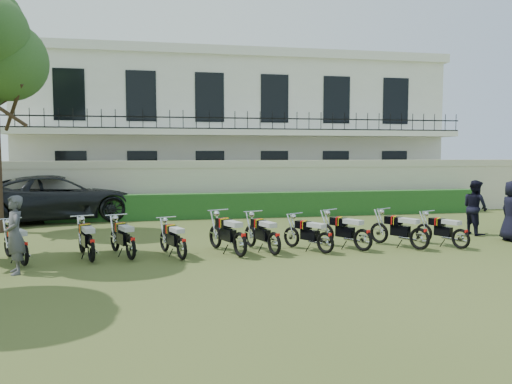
{
  "coord_description": "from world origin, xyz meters",
  "views": [
    {
      "loc": [
        -3.72,
        -12.65,
        2.68
      ],
      "look_at": [
        -0.94,
        1.82,
        1.47
      ],
      "focal_mm": 35.0,
      "sensor_mm": 36.0,
      "label": 1
    }
  ],
  "objects_px": {
    "officer_4": "(475,207)",
    "motorcycle_1": "(91,244)",
    "motorcycle_9": "(461,234)",
    "officer_3": "(512,211)",
    "motorcycle_0": "(23,247)",
    "motorcycle_8": "(420,233)",
    "motorcycle_3": "(182,243)",
    "motorcycle_5": "(274,238)",
    "motorcycle_6": "(325,237)",
    "motorcycle_4": "(240,238)",
    "motorcycle_2": "(131,242)",
    "inspector": "(15,235)",
    "suv": "(57,198)",
    "motorcycle_7": "(363,234)"
  },
  "relations": [
    {
      "from": "motorcycle_1",
      "to": "motorcycle_8",
      "type": "bearing_deg",
      "value": -18.64
    },
    {
      "from": "motorcycle_4",
      "to": "officer_3",
      "type": "height_order",
      "value": "officer_3"
    },
    {
      "from": "motorcycle_2",
      "to": "inspector",
      "type": "distance_m",
      "value": 2.58
    },
    {
      "from": "motorcycle_2",
      "to": "motorcycle_4",
      "type": "xyz_separation_m",
      "value": [
        2.68,
        -0.17,
        0.03
      ]
    },
    {
      "from": "motorcycle_8",
      "to": "officer_4",
      "type": "distance_m",
      "value": 3.76
    },
    {
      "from": "motorcycle_0",
      "to": "motorcycle_8",
      "type": "bearing_deg",
      "value": -29.89
    },
    {
      "from": "motorcycle_4",
      "to": "suv",
      "type": "relative_size",
      "value": 0.3
    },
    {
      "from": "motorcycle_2",
      "to": "motorcycle_6",
      "type": "distance_m",
      "value": 4.93
    },
    {
      "from": "officer_3",
      "to": "motorcycle_1",
      "type": "bearing_deg",
      "value": 94.35
    },
    {
      "from": "officer_3",
      "to": "inspector",
      "type": "bearing_deg",
      "value": 97.12
    },
    {
      "from": "officer_4",
      "to": "motorcycle_8",
      "type": "bearing_deg",
      "value": 118.82
    },
    {
      "from": "motorcycle_2",
      "to": "motorcycle_4",
      "type": "distance_m",
      "value": 2.68
    },
    {
      "from": "motorcycle_2",
      "to": "motorcycle_7",
      "type": "relative_size",
      "value": 1.06
    },
    {
      "from": "motorcycle_0",
      "to": "inspector",
      "type": "bearing_deg",
      "value": -119.79
    },
    {
      "from": "motorcycle_7",
      "to": "motorcycle_4",
      "type": "bearing_deg",
      "value": 150.49
    },
    {
      "from": "motorcycle_8",
      "to": "motorcycle_6",
      "type": "bearing_deg",
      "value": 149.03
    },
    {
      "from": "motorcycle_8",
      "to": "motorcycle_9",
      "type": "xyz_separation_m",
      "value": [
        1.18,
        -0.08,
        -0.04
      ]
    },
    {
      "from": "motorcycle_6",
      "to": "motorcycle_7",
      "type": "xyz_separation_m",
      "value": [
        1.08,
        0.1,
        0.03
      ]
    },
    {
      "from": "inspector",
      "to": "motorcycle_7",
      "type": "bearing_deg",
      "value": 73.69
    },
    {
      "from": "motorcycle_8",
      "to": "motorcycle_1",
      "type": "bearing_deg",
      "value": 149.07
    },
    {
      "from": "motorcycle_6",
      "to": "suv",
      "type": "relative_size",
      "value": 0.24
    },
    {
      "from": "motorcycle_1",
      "to": "motorcycle_5",
      "type": "height_order",
      "value": "motorcycle_5"
    },
    {
      "from": "motorcycle_9",
      "to": "officer_3",
      "type": "xyz_separation_m",
      "value": [
        2.28,
        0.93,
        0.47
      ]
    },
    {
      "from": "motorcycle_5",
      "to": "motorcycle_6",
      "type": "relative_size",
      "value": 1.17
    },
    {
      "from": "motorcycle_1",
      "to": "motorcycle_3",
      "type": "relative_size",
      "value": 1.08
    },
    {
      "from": "motorcycle_4",
      "to": "motorcycle_7",
      "type": "distance_m",
      "value": 3.33
    },
    {
      "from": "motorcycle_4",
      "to": "suv",
      "type": "bearing_deg",
      "value": 105.18
    },
    {
      "from": "motorcycle_6",
      "to": "motorcycle_9",
      "type": "height_order",
      "value": "motorcycle_6"
    },
    {
      "from": "motorcycle_8",
      "to": "motorcycle_0",
      "type": "bearing_deg",
      "value": 149.68
    },
    {
      "from": "motorcycle_3",
      "to": "officer_3",
      "type": "height_order",
      "value": "officer_3"
    },
    {
      "from": "motorcycle_0",
      "to": "motorcycle_3",
      "type": "height_order",
      "value": "motorcycle_0"
    },
    {
      "from": "motorcycle_3",
      "to": "suv",
      "type": "distance_m",
      "value": 9.25
    },
    {
      "from": "motorcycle_0",
      "to": "motorcycle_5",
      "type": "bearing_deg",
      "value": -29.17
    },
    {
      "from": "motorcycle_1",
      "to": "officer_4",
      "type": "bearing_deg",
      "value": -8.13
    },
    {
      "from": "motorcycle_1",
      "to": "motorcycle_5",
      "type": "bearing_deg",
      "value": -18.23
    },
    {
      "from": "motorcycle_1",
      "to": "officer_3",
      "type": "xyz_separation_m",
      "value": [
        11.94,
        0.76,
        0.44
      ]
    },
    {
      "from": "motorcycle_1",
      "to": "motorcycle_4",
      "type": "distance_m",
      "value": 3.59
    },
    {
      "from": "motorcycle_1",
      "to": "motorcycle_8",
      "type": "distance_m",
      "value": 8.48
    },
    {
      "from": "motorcycle_6",
      "to": "inspector",
      "type": "height_order",
      "value": "inspector"
    },
    {
      "from": "motorcycle_2",
      "to": "officer_4",
      "type": "bearing_deg",
      "value": -11.75
    },
    {
      "from": "motorcycle_1",
      "to": "suv",
      "type": "height_order",
      "value": "suv"
    },
    {
      "from": "suv",
      "to": "inspector",
      "type": "relative_size",
      "value": 3.68
    },
    {
      "from": "motorcycle_8",
      "to": "suv",
      "type": "bearing_deg",
      "value": 112.79
    },
    {
      "from": "motorcycle_4",
      "to": "officer_3",
      "type": "relative_size",
      "value": 1.05
    },
    {
      "from": "officer_4",
      "to": "motorcycle_1",
      "type": "bearing_deg",
      "value": 94.4
    },
    {
      "from": "motorcycle_6",
      "to": "motorcycle_9",
      "type": "distance_m",
      "value": 3.83
    },
    {
      "from": "motorcycle_5",
      "to": "officer_4",
      "type": "height_order",
      "value": "officer_4"
    },
    {
      "from": "motorcycle_8",
      "to": "inspector",
      "type": "distance_m",
      "value": 10.0
    },
    {
      "from": "motorcycle_6",
      "to": "officer_4",
      "type": "bearing_deg",
      "value": -11.77
    },
    {
      "from": "officer_4",
      "to": "motorcycle_3",
      "type": "bearing_deg",
      "value": 97.31
    }
  ]
}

